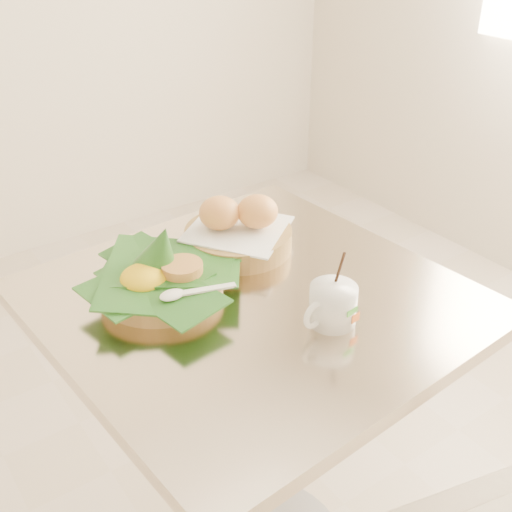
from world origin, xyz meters
TOP-DOWN VIEW (x-y plane):
  - cafe_table at (0.17, 0.01)m, footprint 0.75×0.75m
  - rice_basket at (0.04, 0.12)m, footprint 0.28×0.28m
  - bread_basket at (0.25, 0.17)m, footprint 0.26×0.26m
  - coffee_mug at (0.23, -0.13)m, footprint 0.11×0.08m

SIDE VIEW (x-z plane):
  - cafe_table at x=0.17m, z-range 0.15..0.90m
  - coffee_mug at x=0.23m, z-range 0.72..0.86m
  - rice_basket at x=0.04m, z-range 0.72..0.86m
  - bread_basket at x=0.25m, z-range 0.73..0.85m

